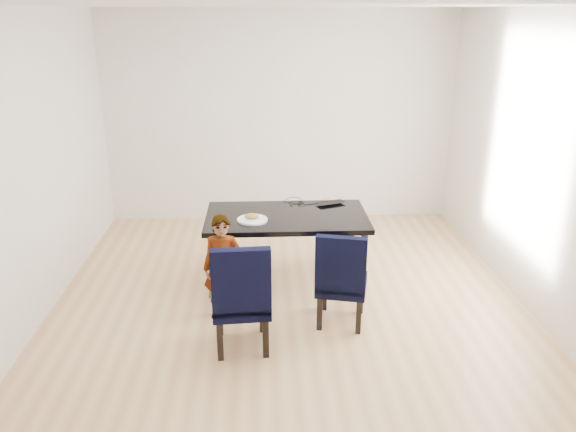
{
  "coord_description": "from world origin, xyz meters",
  "views": [
    {
      "loc": [
        -0.23,
        -4.73,
        2.65
      ],
      "look_at": [
        0.0,
        0.2,
        0.85
      ],
      "focal_mm": 35.0,
      "sensor_mm": 36.0,
      "label": 1
    }
  ],
  "objects_px": {
    "chair_left": "(241,294)",
    "chair_right": "(342,276)",
    "plate": "(252,220)",
    "dining_table": "(287,250)",
    "laptop": "(329,202)",
    "child": "(223,268)"
  },
  "relations": [
    {
      "from": "chair_left",
      "to": "chair_right",
      "type": "xyz_separation_m",
      "value": [
        0.88,
        0.35,
        -0.03
      ]
    },
    {
      "from": "plate",
      "to": "chair_right",
      "type": "bearing_deg",
      "value": -38.98
    },
    {
      "from": "dining_table",
      "to": "laptop",
      "type": "height_order",
      "value": "laptop"
    },
    {
      "from": "laptop",
      "to": "chair_left",
      "type": "bearing_deg",
      "value": 37.62
    },
    {
      "from": "chair_right",
      "to": "laptop",
      "type": "xyz_separation_m",
      "value": [
        0.01,
        1.13,
        0.31
      ]
    },
    {
      "from": "dining_table",
      "to": "plate",
      "type": "bearing_deg",
      "value": -157.88
    },
    {
      "from": "dining_table",
      "to": "laptop",
      "type": "distance_m",
      "value": 0.7
    },
    {
      "from": "child",
      "to": "plate",
      "type": "xyz_separation_m",
      "value": [
        0.26,
        0.51,
        0.27
      ]
    },
    {
      "from": "plate",
      "to": "laptop",
      "type": "xyz_separation_m",
      "value": [
        0.8,
        0.49,
        0.0
      ]
    },
    {
      "from": "chair_left",
      "to": "chair_right",
      "type": "distance_m",
      "value": 0.95
    },
    {
      "from": "chair_right",
      "to": "dining_table",
      "type": "bearing_deg",
      "value": 133.34
    },
    {
      "from": "child",
      "to": "laptop",
      "type": "distance_m",
      "value": 1.48
    },
    {
      "from": "plate",
      "to": "laptop",
      "type": "height_order",
      "value": "laptop"
    },
    {
      "from": "dining_table",
      "to": "plate",
      "type": "relative_size",
      "value": 5.39
    },
    {
      "from": "chair_right",
      "to": "laptop",
      "type": "height_order",
      "value": "chair_right"
    },
    {
      "from": "chair_left",
      "to": "plate",
      "type": "distance_m",
      "value": 1.03
    },
    {
      "from": "dining_table",
      "to": "chair_right",
      "type": "bearing_deg",
      "value": -59.71
    },
    {
      "from": "chair_right",
      "to": "laptop",
      "type": "relative_size",
      "value": 3.0
    },
    {
      "from": "chair_left",
      "to": "child",
      "type": "height_order",
      "value": "child"
    },
    {
      "from": "child",
      "to": "plate",
      "type": "distance_m",
      "value": 0.63
    },
    {
      "from": "laptop",
      "to": "plate",
      "type": "bearing_deg",
      "value": 9.87
    },
    {
      "from": "child",
      "to": "laptop",
      "type": "bearing_deg",
      "value": 47.4
    }
  ]
}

